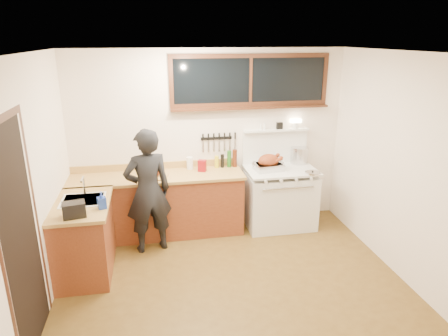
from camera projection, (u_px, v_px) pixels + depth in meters
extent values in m
cube|color=#563D16|center=(233.00, 285.00, 4.65)|extent=(4.00, 3.50, 0.02)
cube|color=white|center=(209.00, 139.00, 5.90)|extent=(4.00, 0.05, 2.60)
cube|color=white|center=(291.00, 272.00, 2.58)|extent=(4.00, 0.05, 2.60)
cube|color=white|center=(31.00, 193.00, 3.89)|extent=(0.05, 3.50, 2.60)
cube|color=white|center=(406.00, 169.00, 4.59)|extent=(0.05, 3.50, 2.60)
cube|color=white|center=(235.00, 50.00, 3.82)|extent=(4.00, 3.50, 0.05)
cube|color=maroon|center=(158.00, 206.00, 5.73)|extent=(2.40, 0.60, 0.86)
cube|color=tan|center=(157.00, 177.00, 5.58)|extent=(2.44, 0.64, 0.04)
cube|color=tan|center=(156.00, 166.00, 5.83)|extent=(2.40, 0.03, 0.10)
sphere|color=#B78C38|center=(80.00, 201.00, 5.21)|extent=(0.03, 0.03, 0.03)
sphere|color=#B78C38|center=(120.00, 199.00, 5.29)|extent=(0.03, 0.03, 0.03)
sphere|color=#B78C38|center=(158.00, 196.00, 5.38)|extent=(0.03, 0.03, 0.03)
sphere|color=#B78C38|center=(195.00, 193.00, 5.47)|extent=(0.03, 0.03, 0.03)
sphere|color=#B78C38|center=(227.00, 191.00, 5.55)|extent=(0.03, 0.03, 0.03)
cube|color=maroon|center=(85.00, 239.00, 4.80)|extent=(0.60, 1.05, 0.86)
cube|color=tan|center=(81.00, 204.00, 4.66)|extent=(0.64, 1.09, 0.04)
cube|color=white|center=(84.00, 205.00, 4.74)|extent=(0.45, 0.40, 0.14)
cube|color=white|center=(83.00, 200.00, 4.72)|extent=(0.50, 0.45, 0.01)
cylinder|color=silver|center=(84.00, 186.00, 4.86)|extent=(0.02, 0.02, 0.24)
cylinder|color=silver|center=(82.00, 179.00, 4.75)|extent=(0.02, 0.18, 0.02)
cube|color=white|center=(279.00, 200.00, 6.00)|extent=(1.00, 0.70, 0.82)
cube|color=white|center=(281.00, 170.00, 5.85)|extent=(1.02, 0.72, 0.03)
cube|color=white|center=(287.00, 202.00, 5.65)|extent=(0.88, 0.02, 0.46)
cylinder|color=silver|center=(289.00, 188.00, 5.55)|extent=(0.75, 0.02, 0.02)
cylinder|color=white|center=(266.00, 182.00, 5.47)|extent=(0.04, 0.03, 0.04)
cylinder|color=white|center=(281.00, 181.00, 5.51)|extent=(0.04, 0.03, 0.04)
cylinder|color=white|center=(296.00, 180.00, 5.54)|extent=(0.04, 0.03, 0.04)
cylinder|color=white|center=(311.00, 179.00, 5.58)|extent=(0.04, 0.03, 0.04)
cube|color=white|center=(275.00, 147.00, 6.07)|extent=(1.00, 0.05, 0.50)
cube|color=white|center=(276.00, 130.00, 5.95)|extent=(1.00, 0.12, 0.03)
cylinder|color=white|center=(295.00, 125.00, 5.99)|extent=(0.09, 0.09, 0.09)
cube|color=#FFE5B2|center=(296.00, 121.00, 5.97)|extent=(0.16, 0.08, 0.05)
cube|color=black|center=(280.00, 126.00, 5.94)|extent=(0.09, 0.05, 0.10)
cylinder|color=white|center=(265.00, 127.00, 5.90)|extent=(0.04, 0.04, 0.09)
cylinder|color=white|center=(261.00, 127.00, 5.89)|extent=(0.04, 0.04, 0.09)
cube|color=black|center=(251.00, 80.00, 5.69)|extent=(2.20, 0.01, 0.62)
cube|color=black|center=(251.00, 56.00, 5.58)|extent=(2.32, 0.04, 0.06)
cube|color=black|center=(250.00, 104.00, 5.80)|extent=(2.32, 0.04, 0.06)
cube|color=black|center=(171.00, 82.00, 5.49)|extent=(0.06, 0.04, 0.62)
cube|color=black|center=(325.00, 79.00, 5.89)|extent=(0.06, 0.04, 0.62)
cube|color=black|center=(251.00, 80.00, 5.69)|extent=(0.04, 0.04, 0.62)
cube|color=black|center=(251.00, 108.00, 5.77)|extent=(2.32, 0.13, 0.03)
cube|color=black|center=(22.00, 242.00, 3.46)|extent=(0.01, 0.86, 2.10)
cube|color=black|center=(4.00, 273.00, 3.01)|extent=(0.01, 0.07, 2.10)
cube|color=black|center=(37.00, 218.00, 3.91)|extent=(0.01, 0.07, 2.10)
cube|color=black|center=(1.00, 119.00, 3.12)|extent=(0.01, 1.04, 0.07)
cube|color=black|center=(216.00, 138.00, 5.87)|extent=(0.46, 0.02, 0.04)
cube|color=silver|center=(203.00, 146.00, 5.86)|extent=(0.02, 0.00, 0.18)
cube|color=black|center=(203.00, 137.00, 5.81)|extent=(0.02, 0.02, 0.10)
cube|color=silver|center=(208.00, 146.00, 5.87)|extent=(0.02, 0.00, 0.18)
cube|color=black|center=(208.00, 137.00, 5.83)|extent=(0.02, 0.02, 0.10)
cube|color=silver|center=(214.00, 146.00, 5.89)|extent=(0.02, 0.00, 0.18)
cube|color=black|center=(214.00, 137.00, 5.84)|extent=(0.02, 0.02, 0.10)
cube|color=silver|center=(219.00, 146.00, 5.90)|extent=(0.03, 0.00, 0.18)
cube|color=black|center=(219.00, 136.00, 5.85)|extent=(0.02, 0.02, 0.10)
cube|color=silver|center=(224.00, 145.00, 5.91)|extent=(0.03, 0.00, 0.18)
cube|color=black|center=(224.00, 136.00, 5.87)|extent=(0.02, 0.02, 0.10)
cube|color=silver|center=(230.00, 145.00, 5.93)|extent=(0.03, 0.00, 0.18)
cube|color=black|center=(230.00, 136.00, 5.88)|extent=(0.02, 0.02, 0.10)
cube|color=silver|center=(235.00, 145.00, 5.94)|extent=(0.03, 0.00, 0.18)
cube|color=black|center=(235.00, 136.00, 5.90)|extent=(0.02, 0.02, 0.10)
imported|color=black|center=(148.00, 192.00, 5.17)|extent=(0.69, 0.53, 1.67)
imported|color=#2140A8|center=(102.00, 200.00, 4.47)|extent=(0.11, 0.11, 0.20)
cube|color=black|center=(74.00, 210.00, 4.27)|extent=(0.26, 0.21, 0.16)
cube|color=tan|center=(153.00, 177.00, 5.49)|extent=(0.45, 0.38, 0.02)
ellipsoid|color=brown|center=(153.00, 172.00, 5.47)|extent=(0.24, 0.20, 0.12)
sphere|color=brown|center=(160.00, 169.00, 5.53)|extent=(0.05, 0.05, 0.05)
sphere|color=brown|center=(160.00, 171.00, 5.44)|extent=(0.05, 0.05, 0.05)
cube|color=silver|center=(268.00, 167.00, 5.78)|extent=(0.43, 0.34, 0.10)
cube|color=#3F3F42|center=(268.00, 164.00, 5.77)|extent=(0.38, 0.29, 0.03)
torus|color=silver|center=(255.00, 164.00, 5.73)|extent=(0.03, 0.10, 0.10)
torus|color=silver|center=(282.00, 163.00, 5.80)|extent=(0.03, 0.10, 0.10)
ellipsoid|color=brown|center=(269.00, 161.00, 5.75)|extent=(0.33, 0.27, 0.20)
cylinder|color=brown|center=(277.00, 161.00, 5.70)|extent=(0.11, 0.06, 0.09)
sphere|color=brown|center=(281.00, 158.00, 5.69)|extent=(0.06, 0.06, 0.06)
cylinder|color=brown|center=(274.00, 158.00, 5.83)|extent=(0.11, 0.06, 0.09)
sphere|color=brown|center=(278.00, 155.00, 5.83)|extent=(0.06, 0.06, 0.06)
cylinder|color=silver|center=(299.00, 155.00, 6.08)|extent=(0.30, 0.30, 0.25)
cylinder|color=silver|center=(274.00, 160.00, 6.08)|extent=(0.17, 0.17, 0.11)
cylinder|color=black|center=(270.00, 155.00, 6.17)|extent=(0.04, 0.15, 0.02)
cylinder|color=silver|center=(313.00, 173.00, 5.65)|extent=(0.24, 0.24, 0.02)
sphere|color=black|center=(313.00, 171.00, 5.64)|extent=(0.03, 0.03, 0.03)
cube|color=maroon|center=(202.00, 166.00, 5.72)|extent=(0.13, 0.12, 0.17)
cylinder|color=white|center=(190.00, 163.00, 5.82)|extent=(0.12, 0.12, 0.18)
cylinder|color=black|center=(217.00, 162.00, 5.87)|extent=(0.06, 0.06, 0.18)
cylinder|color=black|center=(222.00, 161.00, 5.88)|extent=(0.05, 0.05, 0.20)
cylinder|color=black|center=(229.00, 159.00, 5.89)|extent=(0.06, 0.06, 0.25)
cylinder|color=black|center=(235.00, 158.00, 5.91)|extent=(0.07, 0.07, 0.26)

